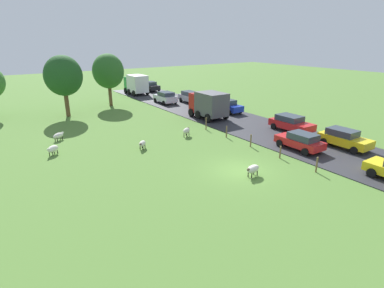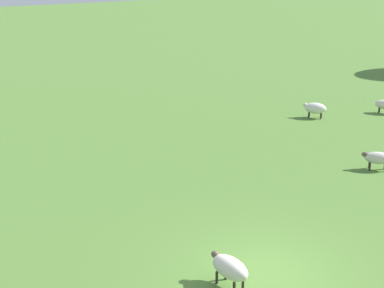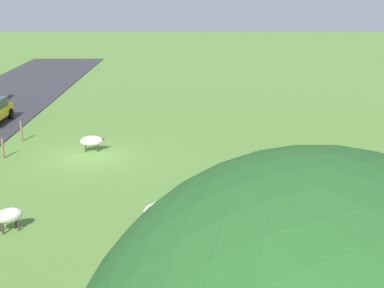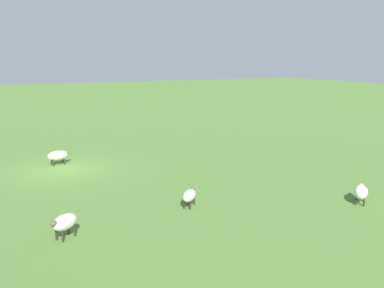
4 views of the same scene
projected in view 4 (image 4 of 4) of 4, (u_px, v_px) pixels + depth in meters
ground_plane at (63, 170)px, 22.54m from camera, size 160.00×160.00×0.00m
sheep_1 at (361, 192)px, 17.26m from camera, size 1.19×1.13×0.78m
sheep_2 at (189, 196)px, 16.88m from camera, size 1.06×1.10×0.72m
sheep_3 at (65, 222)px, 13.89m from camera, size 1.14×1.03×0.86m
sheep_4 at (58, 156)px, 23.49m from camera, size 1.30×0.73×0.82m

